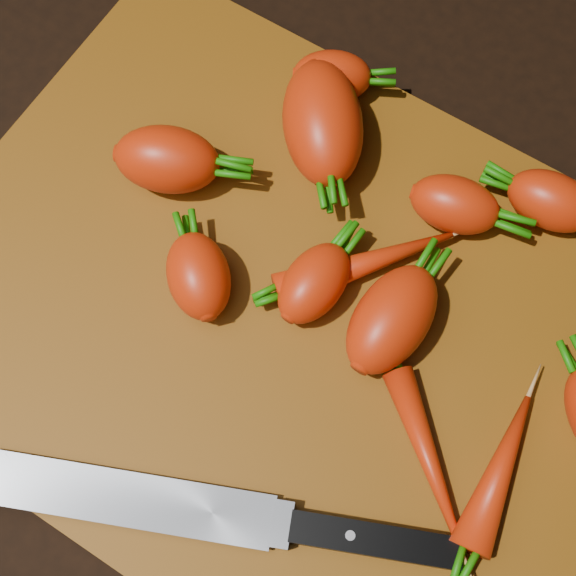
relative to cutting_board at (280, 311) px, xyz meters
The scene contains 14 objects.
ground 0.01m from the cutting_board, ahead, with size 2.00×2.00×0.01m, color black.
cutting_board is the anchor object (origin of this frame).
carrot_0 0.13m from the cutting_board, 160.01° to the left, with size 0.08×0.05×0.05m, color red.
carrot_1 0.06m from the cutting_board, 164.01° to the right, with size 0.06×0.04×0.04m, color red.
carrot_2 0.14m from the cutting_board, 109.02° to the left, with size 0.10×0.06×0.06m, color red.
carrot_3 0.08m from the cutting_board, 20.05° to the left, with size 0.08×0.05×0.05m, color red.
carrot_4 0.21m from the cutting_board, 52.99° to the left, with size 0.06×0.04×0.04m, color red.
carrot_5 0.18m from the cutting_board, 109.78° to the left, with size 0.06×0.04×0.04m, color red.
carrot_7 0.07m from the cutting_board, 57.56° to the left, with size 0.13×0.03×0.03m, color red.
carrot_8 0.14m from the cutting_board, 15.85° to the right, with size 0.12×0.02×0.02m, color red.
carrot_9 0.18m from the cutting_board, ahead, with size 0.11×0.03×0.03m, color red.
carrot_10 0.14m from the cutting_board, 61.82° to the left, with size 0.06×0.04×0.04m, color red.
carrot_11 0.04m from the cutting_board, 58.09° to the left, with size 0.06×0.04×0.04m, color red.
knife 0.15m from the cutting_board, 88.55° to the right, with size 0.29×0.14×0.02m.
Camera 1 is at (0.10, -0.15, 0.54)m, focal length 50.00 mm.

